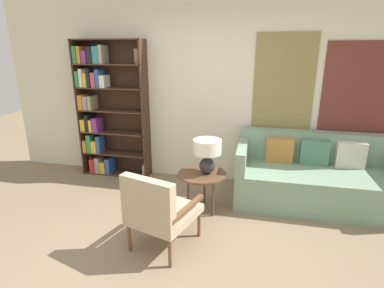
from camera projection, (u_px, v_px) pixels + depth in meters
The scene contains 7 objects.
ground_plane at pixel (164, 257), 2.94m from camera, with size 14.00×14.00×0.00m, color #847056.
wall_back at pixel (208, 92), 4.41m from camera, with size 6.40×0.08×2.70m.
bookshelf at pixel (104, 109), 4.67m from camera, with size 1.09×0.30×2.10m.
armchair at pixel (158, 209), 2.92m from camera, with size 0.73×0.78×0.84m.
couch at pixel (313, 178), 3.95m from camera, with size 2.00×0.95×0.88m.
side_table at pixel (202, 177), 3.65m from camera, with size 0.59×0.59×0.51m.
table_lamp at pixel (207, 152), 3.56m from camera, with size 0.34×0.34×0.42m.
Camera 1 is at (0.81, -2.36, 1.94)m, focal length 28.00 mm.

